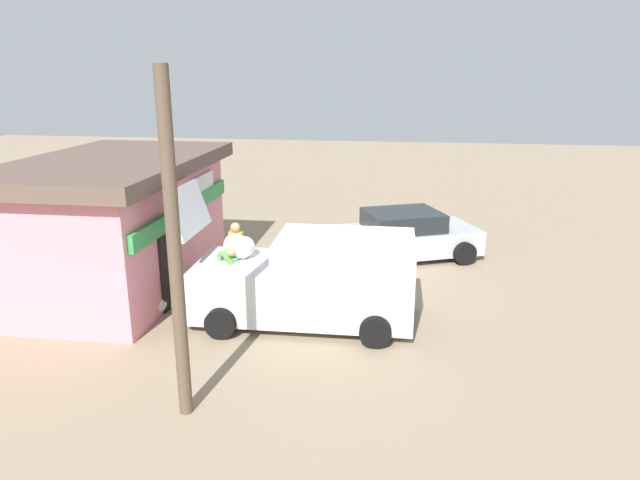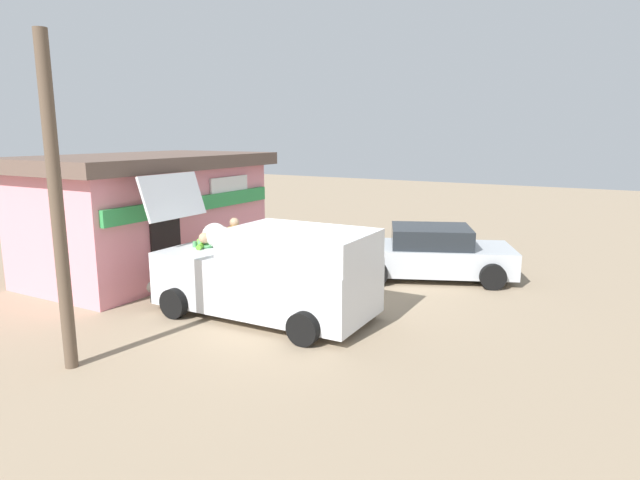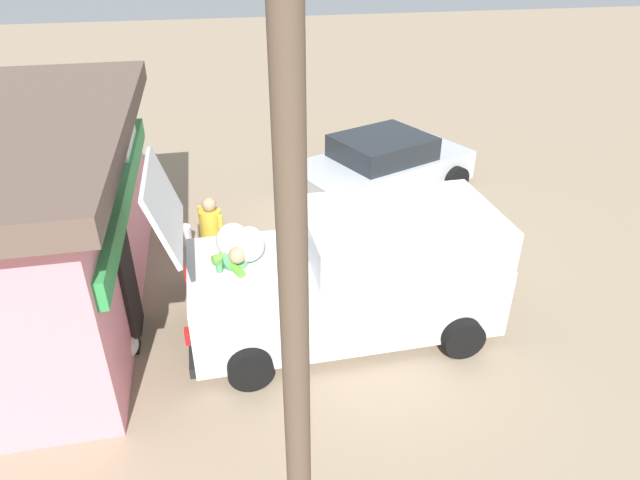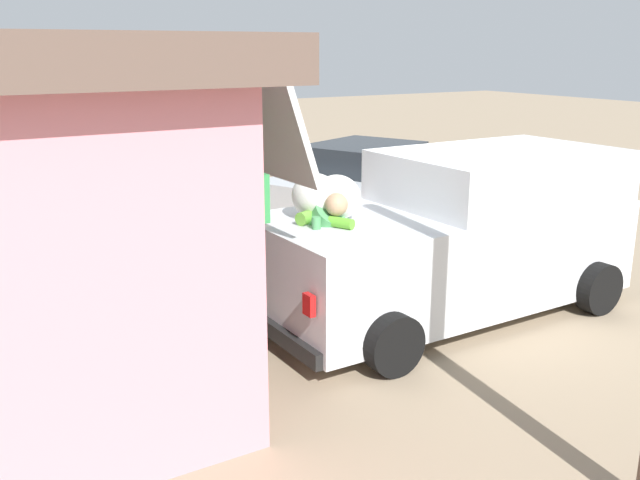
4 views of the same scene
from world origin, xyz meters
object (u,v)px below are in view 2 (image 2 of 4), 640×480
object	(u,v)px
delivery_van	(270,272)
vendor_standing	(235,247)
parked_sedan	(430,253)
customer_bending	(210,259)
storefront_bar	(148,213)
unloaded_banana_pile	(150,285)
paint_bucket	(256,263)

from	to	relation	value
delivery_van	vendor_standing	distance (m)	2.39
vendor_standing	parked_sedan	bearing A→B (deg)	-50.22
customer_bending	vendor_standing	bearing A→B (deg)	11.42
storefront_bar	delivery_van	bearing A→B (deg)	-105.95
storefront_bar	vendor_standing	world-z (taller)	storefront_bar
storefront_bar	vendor_standing	size ratio (longest dim) A/B	3.91
unloaded_banana_pile	parked_sedan	bearing A→B (deg)	-48.71
unloaded_banana_pile	customer_bending	bearing A→B (deg)	-82.32
paint_bucket	parked_sedan	bearing A→B (deg)	-70.42
delivery_van	customer_bending	xyz separation A→B (m)	(0.18, 1.72, 0.03)
vendor_standing	paint_bucket	xyz separation A→B (m)	(1.59, 0.57, -0.79)
customer_bending	parked_sedan	bearing A→B (deg)	-39.25
delivery_van	customer_bending	world-z (taller)	delivery_van
storefront_bar	unloaded_banana_pile	world-z (taller)	storefront_bar
paint_bucket	unloaded_banana_pile	bearing A→B (deg)	164.52
storefront_bar	delivery_van	xyz separation A→B (m)	(-1.37, -4.80, -0.66)
storefront_bar	parked_sedan	xyz separation A→B (m)	(3.12, -6.60, -0.96)
storefront_bar	unloaded_banana_pile	xyz separation A→B (m)	(-1.41, -1.44, -1.40)
vendor_standing	paint_bucket	size ratio (longest dim) A/B	4.63
delivery_van	vendor_standing	size ratio (longest dim) A/B	2.85
parked_sedan	customer_bending	distance (m)	5.58
vendor_standing	unloaded_banana_pile	size ratio (longest dim) A/B	2.09
delivery_van	unloaded_banana_pile	xyz separation A→B (m)	(-0.04, 3.36, -0.74)
customer_bending	unloaded_banana_pile	world-z (taller)	customer_bending
parked_sedan	customer_bending	size ratio (longest dim) A/B	2.83
parked_sedan	storefront_bar	bearing A→B (deg)	115.29
customer_bending	paint_bucket	size ratio (longest dim) A/B	4.37
paint_bucket	delivery_van	bearing A→B (deg)	-139.34
delivery_van	customer_bending	bearing A→B (deg)	84.01
unloaded_banana_pile	paint_bucket	distance (m)	3.10
storefront_bar	delivery_van	distance (m)	5.04
delivery_van	paint_bucket	world-z (taller)	delivery_van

